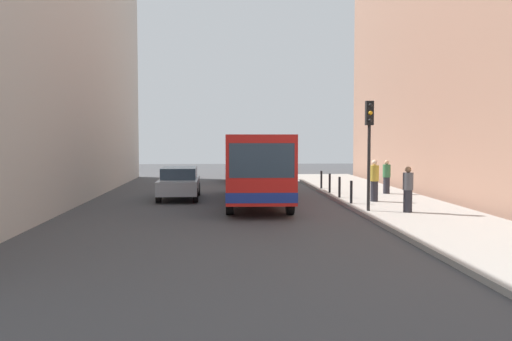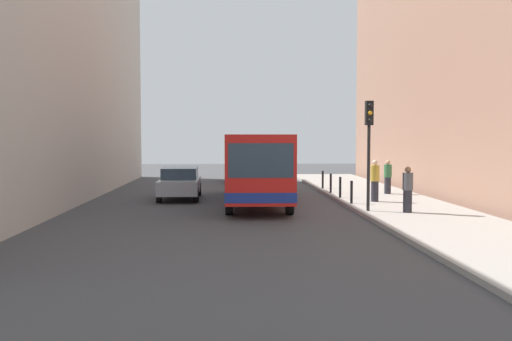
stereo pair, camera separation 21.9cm
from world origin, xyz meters
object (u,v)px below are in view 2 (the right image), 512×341
(bus, at_px, (257,164))
(pedestrian_near_signal, at_px, (408,190))
(pedestrian_far_sidewalk, at_px, (388,177))
(bollard_near, at_px, (352,192))
(bollard_far, at_px, (331,183))
(traffic_light, at_px, (369,134))
(bollard_mid, at_px, (340,187))
(pedestrian_mid_sidewalk, at_px, (375,181))
(car_behind_bus, at_px, (243,170))
(car_beside_bus, at_px, (180,182))
(bollard_farthest, at_px, (323,180))

(bus, bearing_deg, pedestrian_near_signal, 139.57)
(pedestrian_far_sidewalk, bearing_deg, bollard_near, -139.43)
(bus, height_order, bollard_far, bus)
(traffic_light, bearing_deg, bus, 132.75)
(bollard_mid, bearing_deg, pedestrian_mid_sidewalk, -54.68)
(traffic_light, xyz_separation_m, bollard_far, (-0.10, 6.98, -2.38))
(bollard_mid, xyz_separation_m, bollard_far, (0.00, 2.31, 0.00))
(car_behind_bus, height_order, bollard_near, car_behind_bus)
(bus, relative_size, bollard_far, 11.67)
(car_beside_bus, xyz_separation_m, bollard_mid, (7.38, -1.26, -0.16))
(bus, distance_m, car_beside_bus, 4.02)
(car_beside_bus, distance_m, bollard_far, 7.46)
(bollard_far, xyz_separation_m, pedestrian_far_sidewalk, (2.67, -0.70, 0.34))
(bus, relative_size, car_behind_bus, 2.47)
(bollard_near, height_order, pedestrian_far_sidewalk, pedestrian_far_sidewalk)
(car_behind_bus, distance_m, bollard_mid, 11.89)
(pedestrian_near_signal, bearing_deg, car_behind_bus, -17.91)
(traffic_light, bearing_deg, bollard_mid, 91.23)
(bollard_near, bearing_deg, car_behind_bus, 106.88)
(bollard_far, bearing_deg, pedestrian_mid_sidewalk, -73.63)
(bollard_near, bearing_deg, traffic_light, -87.57)
(car_beside_bus, bearing_deg, pedestrian_near_signal, 143.34)
(car_behind_bus, bearing_deg, bollard_far, 111.86)
(car_behind_bus, distance_m, traffic_light, 16.52)
(pedestrian_near_signal, distance_m, pedestrian_far_sidewalk, 6.89)
(car_beside_bus, distance_m, pedestrian_near_signal, 10.90)
(bollard_mid, distance_m, bollard_farthest, 4.63)
(car_beside_bus, relative_size, pedestrian_near_signal, 2.62)
(traffic_light, relative_size, pedestrian_near_signal, 2.43)
(bus, bearing_deg, pedestrian_mid_sidewalk, 167.78)
(bus, xyz_separation_m, pedestrian_near_signal, (5.28, -4.77, -0.74))
(bollard_near, relative_size, pedestrian_mid_sidewalk, 0.53)
(bollard_near, relative_size, pedestrian_far_sidewalk, 0.58)
(car_behind_bus, height_order, bollard_far, car_behind_bus)
(bollard_far, distance_m, pedestrian_near_signal, 7.63)
(car_behind_bus, height_order, bollard_farthest, car_behind_bus)
(car_behind_bus, distance_m, bollard_near, 14.08)
(traffic_light, bearing_deg, pedestrian_far_sidewalk, 67.74)
(pedestrian_far_sidewalk, bearing_deg, pedestrian_near_signal, -115.58)
(pedestrian_far_sidewalk, bearing_deg, car_behind_bus, 110.11)
(traffic_light, distance_m, bollard_mid, 5.24)
(bollard_farthest, relative_size, pedestrian_far_sidewalk, 0.58)
(pedestrian_far_sidewalk, bearing_deg, bollard_far, 150.09)
(bollard_far, bearing_deg, bollard_mid, -90.00)
(pedestrian_near_signal, bearing_deg, car_beside_bus, 17.32)
(car_beside_bus, bearing_deg, bollard_far, -172.40)
(car_beside_bus, height_order, bollard_near, car_beside_bus)
(pedestrian_near_signal, relative_size, pedestrian_mid_sidewalk, 0.94)
(car_behind_bus, distance_m, pedestrian_mid_sidewalk, 13.83)
(traffic_light, height_order, bollard_far, traffic_light)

